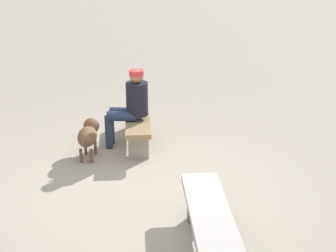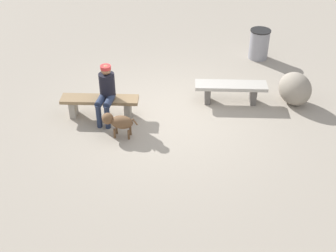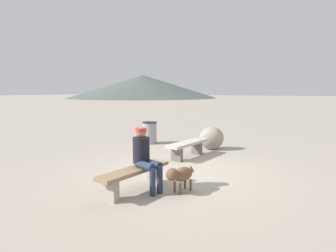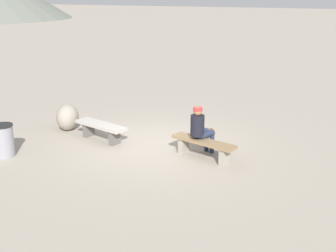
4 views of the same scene
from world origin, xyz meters
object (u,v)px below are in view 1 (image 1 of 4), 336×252
(bench_left, at_px, (209,220))
(dog, at_px, (88,134))
(bench_right, at_px, (138,122))
(seated_person, at_px, (131,103))

(bench_left, relative_size, dog, 2.34)
(dog, bearing_deg, bench_left, -141.39)
(bench_right, distance_m, seated_person, 0.43)
(seated_person, bearing_deg, dog, 124.03)
(bench_left, distance_m, dog, 2.74)
(bench_left, height_order, seated_person, seated_person)
(bench_left, bearing_deg, seated_person, 16.38)
(bench_right, distance_m, dog, 0.87)
(seated_person, height_order, dog, seated_person)
(bench_left, distance_m, seated_person, 2.79)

